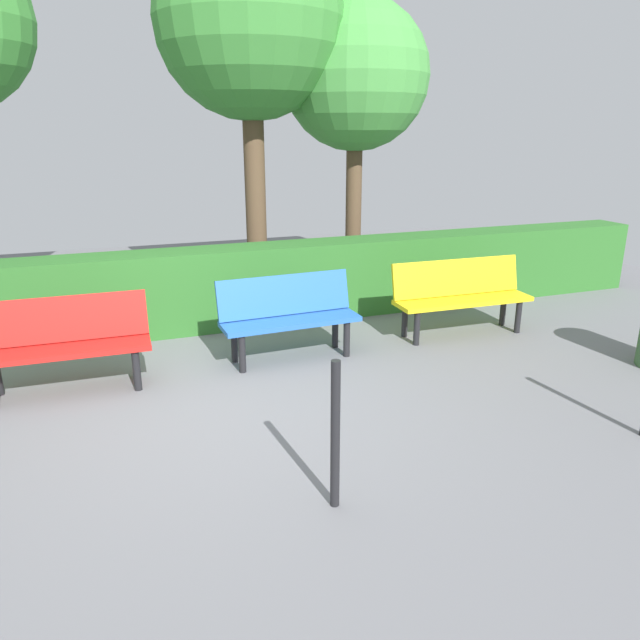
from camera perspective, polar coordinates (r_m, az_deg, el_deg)
name	(u,v)px	position (r m, az deg, el deg)	size (l,w,h in m)	color
ground_plane	(215,409)	(5.27, -10.03, -8.40)	(16.00, 16.00, 0.00)	slate
bench_yellow	(460,293)	(7.11, 13.32, 2.52)	(1.65, 0.52, 0.86)	yellow
bench_blue	(288,313)	(6.18, -3.05, 0.64)	(1.45, 0.53, 0.86)	blue
bench_red	(64,340)	(5.86, -23.37, -1.81)	(1.51, 0.50, 0.86)	red
hedge_row	(254,285)	(7.34, -6.38, 3.36)	(11.24, 0.55, 0.96)	#2D6B28
tree_near	(356,77)	(9.01, 3.45, 22.23)	(2.07, 2.07, 4.05)	brown
tree_mid	(250,23)	(8.66, -6.76, 26.43)	(2.50, 2.50, 4.90)	brown
railing_post_mid	(335,436)	(3.74, 1.47, -11.03)	(0.06, 0.06, 1.00)	black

